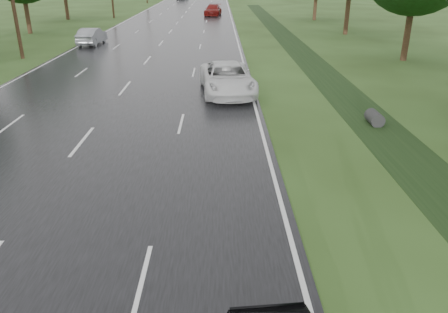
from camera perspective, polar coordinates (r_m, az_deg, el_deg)
name	(u,v)px	position (r m, az deg, el deg)	size (l,w,h in m)	color
road	(175,26)	(52.70, -6.44, 16.55)	(14.00, 180.00, 0.04)	black
edge_stripe_east	(233,26)	(52.48, 1.24, 16.68)	(0.12, 180.00, 0.01)	silver
edge_stripe_west	(116,26)	(53.77, -13.91, 16.20)	(0.12, 180.00, 0.01)	silver
center_line	(175,26)	(52.70, -6.44, 16.58)	(0.12, 180.00, 0.01)	silver
drainage_ditch	(326,76)	(27.25, 13.21, 10.15)	(2.20, 120.00, 0.56)	black
white_pickup	(227,78)	(22.59, 0.44, 10.17)	(2.54, 5.50, 1.53)	silver
silver_sedan	(92,36)	(40.28, -16.89, 14.81)	(1.47, 4.21, 1.39)	gray
far_car_red	(213,10)	(65.41, -1.45, 18.58)	(2.08, 5.10, 1.48)	#690E0B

